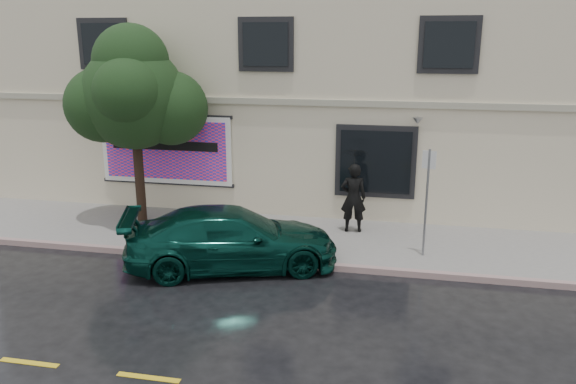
% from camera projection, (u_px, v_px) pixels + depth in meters
% --- Properties ---
extents(ground, '(90.00, 90.00, 0.00)m').
position_uv_depth(ground, '(216.00, 288.00, 12.53)').
color(ground, black).
rests_on(ground, ground).
extents(sidewalk, '(20.00, 3.50, 0.15)m').
position_uv_depth(sidewalk, '(253.00, 236.00, 15.58)').
color(sidewalk, gray).
rests_on(sidewalk, ground).
extents(curb, '(20.00, 0.18, 0.16)m').
position_uv_depth(curb, '(235.00, 259.00, 13.93)').
color(curb, gray).
rests_on(curb, ground).
extents(road_marking, '(19.00, 0.12, 0.01)m').
position_uv_depth(road_marking, '(149.00, 377.00, 9.22)').
color(road_marking, gold).
rests_on(road_marking, ground).
extents(building, '(20.00, 8.12, 7.00)m').
position_uv_depth(building, '(293.00, 92.00, 20.09)').
color(building, beige).
rests_on(building, ground).
extents(billboard, '(4.30, 0.16, 2.20)m').
position_uv_depth(billboard, '(166.00, 150.00, 17.24)').
color(billboard, white).
rests_on(billboard, ground).
extents(car, '(5.50, 3.73, 1.47)m').
position_uv_depth(car, '(232.00, 239.00, 13.46)').
color(car, '#08322A').
rests_on(car, ground).
extents(pedestrian, '(0.76, 0.55, 1.94)m').
position_uv_depth(pedestrian, '(353.00, 198.00, 15.48)').
color(pedestrian, black).
rests_on(pedestrian, sidewalk).
extents(umbrella, '(0.96, 0.96, 0.67)m').
position_uv_depth(umbrella, '(355.00, 151.00, 15.13)').
color(umbrella, black).
rests_on(umbrella, pedestrian).
extents(street_tree, '(2.92, 2.92, 5.08)m').
position_uv_depth(street_tree, '(134.00, 98.00, 15.73)').
color(street_tree, black).
rests_on(street_tree, sidewalk).
extents(fire_hydrant, '(0.36, 0.34, 0.88)m').
position_uv_depth(fire_hydrant, '(169.00, 231.00, 14.43)').
color(fire_hydrant, white).
rests_on(fire_hydrant, sidewalk).
extents(sign_pole, '(0.32, 0.11, 2.69)m').
position_uv_depth(sign_pole, '(427.00, 193.00, 13.56)').
color(sign_pole, gray).
rests_on(sign_pole, sidewalk).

